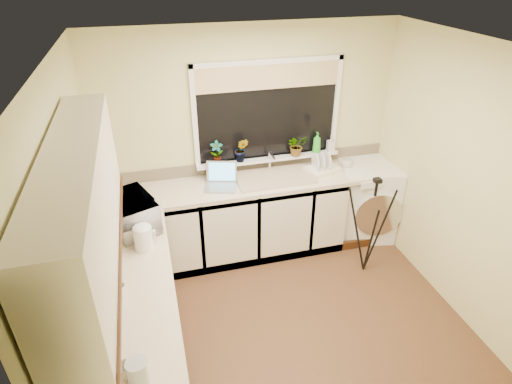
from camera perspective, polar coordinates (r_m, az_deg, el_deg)
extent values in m
plane|color=brown|center=(4.12, 4.64, -17.48)|extent=(3.20, 3.20, 0.00)
plane|color=white|center=(2.86, 6.72, 18.08)|extent=(3.20, 3.20, 0.00)
plane|color=beige|center=(4.60, -0.93, 6.79)|extent=(3.20, 0.00, 3.20)
plane|color=beige|center=(2.35, 19.08, -22.38)|extent=(3.20, 0.00, 3.20)
plane|color=beige|center=(3.21, -22.59, -6.85)|extent=(0.00, 3.00, 3.00)
plane|color=beige|center=(4.12, 26.89, 0.46)|extent=(0.00, 3.00, 3.00)
cube|color=silver|center=(4.66, -3.82, -4.09)|extent=(2.55, 0.60, 0.86)
cube|color=silver|center=(3.48, -15.20, -19.79)|extent=(0.54, 2.40, 0.86)
cube|color=beige|center=(4.49, 0.05, 1.29)|extent=(3.20, 0.60, 0.04)
cube|color=beige|center=(3.16, -16.30, -14.44)|extent=(0.60, 2.40, 0.04)
cube|color=silver|center=(2.51, -22.35, -1.81)|extent=(0.28, 1.90, 0.70)
cube|color=beige|center=(3.04, -22.46, -11.63)|extent=(0.02, 2.40, 0.45)
cube|color=beige|center=(4.69, -0.87, 3.87)|extent=(3.20, 0.02, 0.14)
cube|color=black|center=(4.52, 1.58, 10.78)|extent=(1.50, 0.02, 1.00)
cube|color=tan|center=(4.39, 1.75, 15.31)|extent=(1.50, 0.02, 0.25)
cube|color=white|center=(4.66, 1.69, 4.57)|extent=(1.60, 0.14, 0.03)
cube|color=tan|center=(4.52, 2.50, 1.97)|extent=(0.82, 0.46, 0.03)
cylinder|color=silver|center=(4.63, 1.86, 4.15)|extent=(0.03, 0.03, 0.24)
cube|color=white|center=(5.18, 14.52, -0.97)|extent=(0.76, 0.74, 0.91)
cube|color=#93939A|center=(4.35, -4.81, 0.60)|extent=(0.36, 0.31, 0.02)
cube|color=#5ABFF6|center=(4.43, -4.69, 2.81)|extent=(0.33, 0.17, 0.21)
cylinder|color=white|center=(3.55, -14.97, -6.06)|extent=(0.15, 0.15, 0.20)
cube|color=#EDE8CD|center=(4.71, 8.93, 3.00)|extent=(0.41, 0.35, 0.05)
cylinder|color=#B9BDC4|center=(2.63, -15.66, -22.52)|extent=(0.12, 0.12, 0.18)
cylinder|color=silver|center=(3.18, -17.90, -12.65)|extent=(0.07, 0.07, 0.10)
imported|color=white|center=(3.82, -16.41, -2.73)|extent=(0.51, 0.61, 0.29)
imported|color=#999999|center=(4.48, -5.32, 5.32)|extent=(0.14, 0.10, 0.25)
imported|color=#999999|center=(4.51, -1.99, 5.71)|extent=(0.18, 0.16, 0.27)
imported|color=#999999|center=(4.68, 5.52, 6.30)|extent=(0.23, 0.21, 0.24)
imported|color=green|center=(4.78, 8.22, 6.65)|extent=(0.10, 0.10, 0.24)
imported|color=#999999|center=(4.85, 10.08, 6.47)|extent=(0.08, 0.09, 0.17)
imported|color=beige|center=(4.86, 12.13, 3.85)|extent=(0.16, 0.16, 0.10)
imported|color=beige|center=(2.71, -17.06, -22.07)|extent=(0.12, 0.12, 0.09)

